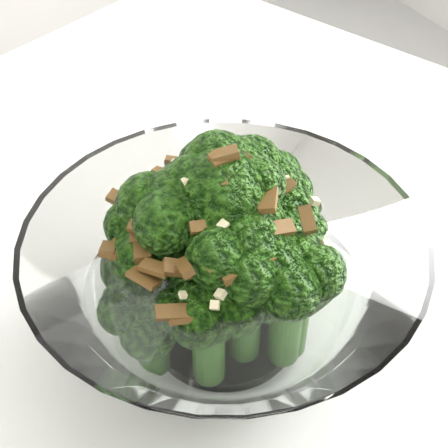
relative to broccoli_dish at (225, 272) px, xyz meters
name	(u,v)px	position (x,y,z in m)	size (l,w,h in m)	color
broccoli_dish	(225,272)	(0.00, 0.00, 0.00)	(0.25, 0.25, 0.16)	white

